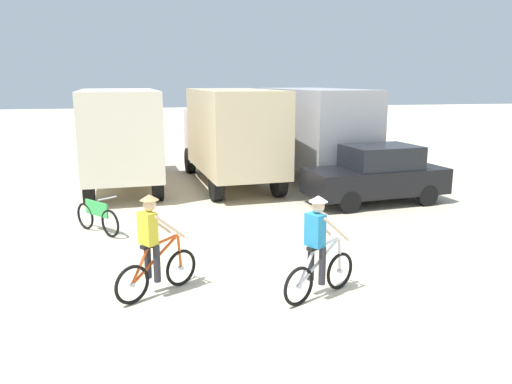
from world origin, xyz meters
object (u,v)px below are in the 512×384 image
box_truck_cream_rv (120,134)px  sedan_parked (377,175)px  bicycle_spare (97,217)px  cyclist_cowboy_hat (318,251)px  box_truck_grey_hauler (310,129)px  box_truck_tan_camper (230,132)px  cyclist_orange_shirt (154,249)px

box_truck_cream_rv → sedan_parked: bearing=-27.3°
bicycle_spare → cyclist_cowboy_hat: bearing=-49.0°
box_truck_grey_hauler → bicycle_spare: size_ratio=5.06×
box_truck_grey_hauler → cyclist_cowboy_hat: (-3.11, -10.29, -1.03)m
box_truck_tan_camper → cyclist_cowboy_hat: bearing=-90.2°
box_truck_cream_rv → box_truck_tan_camper: size_ratio=0.99×
sedan_parked → bicycle_spare: size_ratio=3.16×
box_truck_cream_rv → cyclist_orange_shirt: box_truck_cream_rv is taller
box_truck_cream_rv → cyclist_cowboy_hat: 10.80m
cyclist_orange_shirt → bicycle_spare: cyclist_orange_shirt is taller
box_truck_grey_hauler → cyclist_orange_shirt: bearing=-121.3°
box_truck_cream_rv → box_truck_grey_hauler: bearing=1.7°
box_truck_cream_rv → bicycle_spare: size_ratio=4.97×
box_truck_grey_hauler → sedan_parked: 4.34m
sedan_parked → cyclist_cowboy_hat: size_ratio=2.41×
box_truck_tan_camper → box_truck_grey_hauler: same height
box_truck_tan_camper → cyclist_cowboy_hat: (-0.04, -9.77, -1.03)m
sedan_parked → bicycle_spare: (-7.99, -1.46, -0.48)m
cyclist_cowboy_hat → bicycle_spare: size_ratio=1.31×
sedan_parked → bicycle_spare: bearing=-169.6°
bicycle_spare → box_truck_cream_rv: bearing=86.3°
box_truck_cream_rv → cyclist_orange_shirt: size_ratio=3.78×
sedan_parked → box_truck_grey_hauler: bearing=101.1°
box_truck_cream_rv → box_truck_tan_camper: 3.77m
box_truck_tan_camper → cyclist_orange_shirt: size_ratio=3.80×
box_truck_cream_rv → sedan_parked: box_truck_cream_rv is taller
cyclist_cowboy_hat → box_truck_grey_hauler: bearing=73.2°
box_truck_tan_camper → cyclist_orange_shirt: 9.56m
box_truck_tan_camper → sedan_parked: box_truck_tan_camper is taller
box_truck_cream_rv → cyclist_cowboy_hat: size_ratio=3.78×
box_truck_cream_rv → bicycle_spare: 5.62m
box_truck_cream_rv → cyclist_cowboy_hat: (3.72, -10.09, -1.03)m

